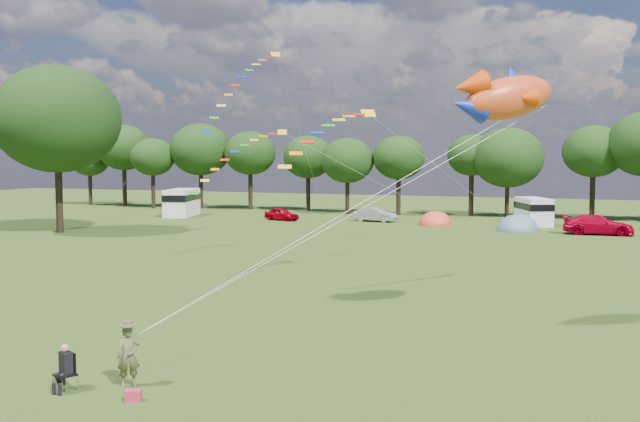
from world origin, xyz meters
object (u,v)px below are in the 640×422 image
(car_c, at_px, (598,225))
(camp_chair, at_px, (67,363))
(car_b, at_px, (375,215))
(car_a, at_px, (282,214))
(tent_orange, at_px, (435,225))
(kite_flyer, at_px, (129,356))
(tent_greyblue, at_px, (517,230))
(fish_kite, at_px, (501,97))
(big_tree, at_px, (57,119))
(campervan_a, at_px, (182,202))
(campervan_c, at_px, (533,210))

(car_c, height_order, camp_chair, car_c)
(car_b, distance_m, camp_chair, 49.40)
(car_a, bearing_deg, tent_orange, -70.70)
(car_c, xyz_separation_m, kite_flyer, (-11.75, -43.77, 0.05))
(car_a, height_order, car_c, car_c)
(tent_orange, distance_m, camp_chair, 47.74)
(tent_orange, relative_size, camp_chair, 2.76)
(car_a, bearing_deg, kite_flyer, -143.98)
(kite_flyer, height_order, camp_chair, kite_flyer)
(car_a, distance_m, tent_greyblue, 21.96)
(car_c, xyz_separation_m, camp_chair, (-13.06, -44.62, -0.02))
(tent_greyblue, height_order, kite_flyer, kite_flyer)
(car_c, distance_m, fish_kite, 34.79)
(car_c, bearing_deg, car_a, 80.94)
(big_tree, distance_m, campervan_a, 18.79)
(kite_flyer, height_order, fish_kite, fish_kite)
(campervan_a, distance_m, campervan_c, 34.40)
(tent_greyblue, bearing_deg, car_a, 175.66)
(campervan_c, distance_m, fish_kite, 40.69)
(big_tree, height_order, tent_orange, big_tree)
(big_tree, relative_size, kite_flyer, 8.13)
(campervan_a, height_order, camp_chair, campervan_a)
(car_c, bearing_deg, camp_chair, 159.58)
(tent_greyblue, bearing_deg, camp_chair, -98.68)
(car_a, bearing_deg, big_tree, 159.82)
(campervan_c, height_order, kite_flyer, campervan_c)
(big_tree, xyz_separation_m, tent_greyblue, (34.03, 14.57, -9.00))
(campervan_a, xyz_separation_m, tent_orange, (26.20, -0.28, -1.45))
(big_tree, relative_size, campervan_a, 2.21)
(car_a, height_order, tent_greyblue, tent_greyblue)
(car_c, relative_size, tent_orange, 1.49)
(car_b, relative_size, campervan_a, 0.62)
(campervan_a, bearing_deg, car_b, -102.11)
(tent_greyblue, xyz_separation_m, fish_kite, (2.68, -34.60, 8.10))
(car_a, relative_size, car_c, 0.70)
(campervan_c, xyz_separation_m, tent_orange, (-8.07, -3.13, -1.27))
(big_tree, bearing_deg, campervan_c, 29.92)
(tent_greyblue, relative_size, fish_kite, 1.01)
(tent_greyblue, xyz_separation_m, kite_flyer, (-5.62, -44.53, 0.80))
(big_tree, height_order, campervan_c, big_tree)
(car_b, height_order, campervan_c, campervan_c)
(tent_orange, height_order, fish_kite, fish_kite)
(car_a, height_order, camp_chair, camp_chair)
(car_b, xyz_separation_m, car_c, (19.36, -4.37, 0.11))
(big_tree, height_order, camp_chair, big_tree)
(car_c, bearing_deg, campervan_a, 80.99)
(camp_chair, bearing_deg, big_tree, 156.12)
(big_tree, bearing_deg, tent_greyblue, 23.18)
(campervan_a, relative_size, kite_flyer, 3.67)
(campervan_a, bearing_deg, camp_chair, -165.93)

